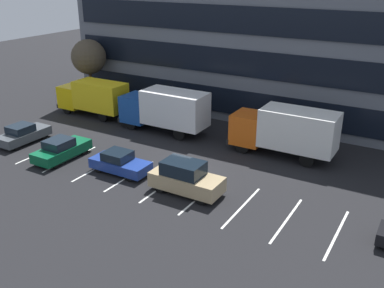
{
  "coord_description": "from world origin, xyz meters",
  "views": [
    {
      "loc": [
        14.61,
        -23.79,
        13.38
      ],
      "look_at": [
        -0.31,
        1.65,
        1.4
      ],
      "focal_mm": 41.08,
      "sensor_mm": 36.0,
      "label": 1
    }
  ],
  "objects_px": {
    "sedan_navy": "(120,163)",
    "sedan_forest": "(61,149)",
    "suv_tan": "(186,178)",
    "box_truck_yellow_all": "(93,96)",
    "box_truck_blue": "(165,109)",
    "sedan_charcoal": "(23,134)",
    "bare_tree": "(89,57)",
    "box_truck_orange": "(285,130)"
  },
  "relations": [
    {
      "from": "box_truck_orange",
      "to": "bare_tree",
      "type": "relative_size",
      "value": 1.21
    },
    {
      "from": "box_truck_blue",
      "to": "sedan_navy",
      "type": "bearing_deg",
      "value": -77.91
    },
    {
      "from": "bare_tree",
      "to": "box_truck_yellow_all",
      "type": "bearing_deg",
      "value": -44.95
    },
    {
      "from": "box_truck_blue",
      "to": "sedan_navy",
      "type": "distance_m",
      "value": 8.7
    },
    {
      "from": "box_truck_blue",
      "to": "suv_tan",
      "type": "xyz_separation_m",
      "value": [
        7.26,
        -8.59,
        -1.07
      ]
    },
    {
      "from": "suv_tan",
      "to": "bare_tree",
      "type": "distance_m",
      "value": 22.57
    },
    {
      "from": "box_truck_orange",
      "to": "suv_tan",
      "type": "xyz_separation_m",
      "value": [
        -3.36,
        -8.78,
        -1.07
      ]
    },
    {
      "from": "box_truck_orange",
      "to": "suv_tan",
      "type": "relative_size",
      "value": 1.72
    },
    {
      "from": "box_truck_yellow_all",
      "to": "box_truck_blue",
      "type": "height_order",
      "value": "box_truck_blue"
    },
    {
      "from": "sedan_navy",
      "to": "bare_tree",
      "type": "bearing_deg",
      "value": 138.39
    },
    {
      "from": "box_truck_yellow_all",
      "to": "suv_tan",
      "type": "xyz_separation_m",
      "value": [
        15.61,
        -8.86,
        -0.88
      ]
    },
    {
      "from": "box_truck_yellow_all",
      "to": "sedan_charcoal",
      "type": "distance_m",
      "value": 8.34
    },
    {
      "from": "sedan_navy",
      "to": "suv_tan",
      "type": "xyz_separation_m",
      "value": [
        5.46,
        -0.19,
        0.29
      ]
    },
    {
      "from": "sedan_charcoal",
      "to": "sedan_navy",
      "type": "relative_size",
      "value": 1.01
    },
    {
      "from": "box_truck_yellow_all",
      "to": "bare_tree",
      "type": "relative_size",
      "value": 1.1
    },
    {
      "from": "sedan_navy",
      "to": "suv_tan",
      "type": "distance_m",
      "value": 5.47
    },
    {
      "from": "sedan_navy",
      "to": "sedan_forest",
      "type": "height_order",
      "value": "sedan_forest"
    },
    {
      "from": "box_truck_yellow_all",
      "to": "sedan_navy",
      "type": "relative_size",
      "value": 1.7
    },
    {
      "from": "sedan_charcoal",
      "to": "bare_tree",
      "type": "xyz_separation_m",
      "value": [
        -2.95,
        11.39,
        4.08
      ]
    },
    {
      "from": "box_truck_yellow_all",
      "to": "sedan_navy",
      "type": "bearing_deg",
      "value": -40.5
    },
    {
      "from": "bare_tree",
      "to": "sedan_navy",
      "type": "bearing_deg",
      "value": -41.61
    },
    {
      "from": "box_truck_yellow_all",
      "to": "box_truck_blue",
      "type": "relative_size",
      "value": 0.91
    },
    {
      "from": "sedan_navy",
      "to": "bare_tree",
      "type": "relative_size",
      "value": 0.65
    },
    {
      "from": "sedan_charcoal",
      "to": "bare_tree",
      "type": "bearing_deg",
      "value": 104.53
    },
    {
      "from": "box_truck_yellow_all",
      "to": "box_truck_blue",
      "type": "bearing_deg",
      "value": -1.83
    },
    {
      "from": "box_truck_blue",
      "to": "bare_tree",
      "type": "xyz_separation_m",
      "value": [
        -11.48,
        3.39,
        2.73
      ]
    },
    {
      "from": "bare_tree",
      "to": "sedan_charcoal",
      "type": "bearing_deg",
      "value": -75.47
    },
    {
      "from": "box_truck_blue",
      "to": "box_truck_yellow_all",
      "type": "bearing_deg",
      "value": 178.17
    },
    {
      "from": "box_truck_orange",
      "to": "sedan_charcoal",
      "type": "relative_size",
      "value": 1.84
    },
    {
      "from": "box_truck_blue",
      "to": "suv_tan",
      "type": "relative_size",
      "value": 1.72
    },
    {
      "from": "sedan_navy",
      "to": "sedan_forest",
      "type": "bearing_deg",
      "value": -176.01
    },
    {
      "from": "sedan_navy",
      "to": "box_truck_blue",
      "type": "bearing_deg",
      "value": 102.09
    },
    {
      "from": "sedan_charcoal",
      "to": "suv_tan",
      "type": "xyz_separation_m",
      "value": [
        15.79,
        -0.6,
        0.28
      ]
    },
    {
      "from": "sedan_forest",
      "to": "box_truck_blue",
      "type": "bearing_deg",
      "value": 68.65
    },
    {
      "from": "sedan_charcoal",
      "to": "sedan_navy",
      "type": "xyz_separation_m",
      "value": [
        10.33,
        -0.41,
        -0.01
      ]
    },
    {
      "from": "sedan_navy",
      "to": "sedan_charcoal",
      "type": "bearing_deg",
      "value": 177.71
    },
    {
      "from": "box_truck_yellow_all",
      "to": "box_truck_orange",
      "type": "xyz_separation_m",
      "value": [
        18.97,
        -0.08,
        0.19
      ]
    },
    {
      "from": "box_truck_yellow_all",
      "to": "suv_tan",
      "type": "relative_size",
      "value": 1.56
    },
    {
      "from": "suv_tan",
      "to": "sedan_charcoal",
      "type": "bearing_deg",
      "value": 177.82
    },
    {
      "from": "box_truck_yellow_all",
      "to": "bare_tree",
      "type": "height_order",
      "value": "bare_tree"
    },
    {
      "from": "box_truck_blue",
      "to": "suv_tan",
      "type": "height_order",
      "value": "box_truck_blue"
    },
    {
      "from": "box_truck_orange",
      "to": "sedan_forest",
      "type": "bearing_deg",
      "value": -147.49
    }
  ]
}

